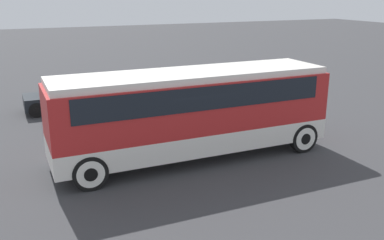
% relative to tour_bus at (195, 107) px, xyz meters
% --- Properties ---
extents(ground_plane, '(120.00, 120.00, 0.00)m').
position_rel_tour_bus_xyz_m(ground_plane, '(-0.10, 0.00, -1.86)').
color(ground_plane, '#38383A').
extents(tour_bus, '(9.61, 2.55, 3.08)m').
position_rel_tour_bus_xyz_m(tour_bus, '(0.00, 0.00, 0.00)').
color(tour_bus, silver).
rests_on(tour_bus, ground_plane).
extents(parked_car_near, '(4.62, 1.79, 1.42)m').
position_rel_tour_bus_xyz_m(parked_car_near, '(-0.80, 4.97, -1.15)').
color(parked_car_near, silver).
rests_on(parked_car_near, ground_plane).
extents(parked_car_mid, '(4.55, 1.83, 1.38)m').
position_rel_tour_bus_xyz_m(parked_car_mid, '(-2.94, 8.30, -1.16)').
color(parked_car_mid, black).
rests_on(parked_car_mid, ground_plane).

